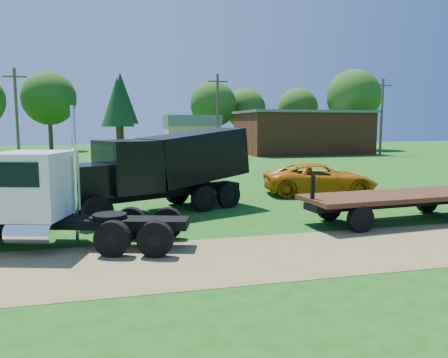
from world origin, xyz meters
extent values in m
plane|color=#174C10|center=(0.00, 0.00, 0.00)|extent=(140.00, 140.00, 0.00)
cube|color=brown|center=(0.00, 0.00, 0.01)|extent=(120.00, 4.20, 0.01)
cube|color=black|center=(-6.03, 2.31, 0.74)|extent=(6.89, 2.76, 0.28)
cylinder|color=black|center=(-8.32, 4.00, 0.51)|extent=(1.06, 0.59, 1.01)
cylinder|color=black|center=(-8.32, 4.00, 0.51)|extent=(0.44, 0.43, 0.35)
cylinder|color=black|center=(-4.89, 0.95, 0.51)|extent=(1.06, 0.59, 1.01)
cylinder|color=black|center=(-4.89, 0.95, 0.51)|extent=(0.44, 0.43, 0.35)
cylinder|color=black|center=(-4.34, 2.85, 0.51)|extent=(1.06, 0.59, 1.01)
cylinder|color=black|center=(-4.34, 2.85, 0.51)|extent=(0.44, 0.43, 0.35)
cylinder|color=black|center=(-3.73, 0.62, 0.51)|extent=(1.06, 0.59, 1.01)
cylinder|color=black|center=(-3.73, 0.62, 0.51)|extent=(0.44, 0.43, 0.35)
cylinder|color=black|center=(-3.19, 2.51, 0.51)|extent=(1.06, 0.59, 1.01)
cylinder|color=black|center=(-3.19, 2.51, 0.51)|extent=(0.44, 0.43, 0.35)
cube|color=white|center=(-7.13, 2.63, 1.89)|extent=(2.47, 2.66, 1.94)
cube|color=black|center=(-8.05, 2.89, 2.30)|extent=(0.56, 1.78, 0.78)
cube|color=black|center=(-7.44, 1.56, 2.30)|extent=(1.34, 0.42, 0.69)
cube|color=black|center=(-6.82, 3.70, 2.30)|extent=(1.34, 0.42, 0.69)
cube|color=white|center=(-8.32, 4.00, 1.11)|extent=(1.18, 0.71, 0.09)
cylinder|color=white|center=(-7.12, 1.52, 0.65)|extent=(1.39, 0.89, 0.55)
cylinder|color=white|center=(-5.98, 2.82, 2.12)|extent=(0.16, 0.16, 4.24)
cylinder|color=black|center=(-4.97, 2.00, 0.95)|extent=(1.26, 1.26, 0.11)
cube|color=black|center=(-3.09, 6.93, 0.81)|extent=(7.82, 4.23, 0.30)
cylinder|color=black|center=(-5.44, 4.72, 0.56)|extent=(1.16, 0.78, 1.12)
cylinder|color=black|center=(-5.44, 4.72, 0.56)|extent=(0.51, 0.50, 0.39)
cylinder|color=black|center=(-6.30, 6.67, 0.56)|extent=(1.16, 0.78, 1.12)
cylinder|color=black|center=(-6.30, 6.67, 0.56)|extent=(0.51, 0.50, 0.39)
cylinder|color=black|center=(-1.18, 6.62, 0.56)|extent=(1.16, 0.78, 1.12)
cylinder|color=black|center=(-1.18, 6.62, 0.56)|extent=(0.51, 0.50, 0.39)
cylinder|color=black|center=(-2.04, 8.57, 0.56)|extent=(1.16, 0.78, 1.12)
cylinder|color=black|center=(-2.04, 8.57, 0.56)|extent=(0.51, 0.50, 0.39)
cylinder|color=black|center=(0.03, 7.16, 0.56)|extent=(1.16, 0.78, 1.12)
cylinder|color=black|center=(0.03, 7.16, 0.56)|extent=(0.51, 0.50, 0.39)
cylinder|color=black|center=(-0.84, 9.10, 0.56)|extent=(1.16, 0.78, 1.12)
cylinder|color=black|center=(-0.84, 9.10, 0.56)|extent=(0.51, 0.50, 0.39)
cube|color=black|center=(-5.78, 5.73, 1.57)|extent=(2.37, 2.32, 1.22)
cube|color=white|center=(-6.61, 5.36, 1.52)|extent=(0.69, 1.42, 1.01)
cube|color=black|center=(-4.30, 6.40, 2.03)|extent=(2.84, 3.05, 2.03)
cube|color=black|center=(-5.20, 5.99, 2.48)|extent=(0.87, 1.87, 0.81)
cube|color=black|center=(-1.43, 7.68, 2.28)|extent=(5.05, 4.03, 2.46)
imported|color=#C06809|center=(5.63, 9.57, 0.81)|extent=(6.19, 3.60, 1.62)
cube|color=#352110|center=(5.56, 2.94, 0.98)|extent=(7.65, 2.84, 0.17)
cube|color=black|center=(5.56, 2.94, 0.75)|extent=(7.55, 1.53, 0.23)
cylinder|color=black|center=(3.31, 1.77, 0.47)|extent=(0.96, 0.36, 0.94)
cylinder|color=black|center=(3.15, 3.73, 0.47)|extent=(0.96, 0.36, 0.94)
cylinder|color=black|center=(7.82, 4.10, 0.47)|extent=(0.96, 0.36, 0.94)
cube|color=black|center=(1.92, 2.64, 1.45)|extent=(0.12, 0.12, 0.94)
imported|color=#999999|center=(-1.27, 8.65, 0.95)|extent=(1.16, 1.16, 1.89)
cube|color=brown|center=(18.00, 40.00, 2.50)|extent=(15.00, 10.00, 5.00)
cube|color=#5D5E63|center=(18.00, 40.00, 5.15)|extent=(15.40, 10.40, 0.30)
cube|color=tan|center=(4.00, 40.00, 1.80)|extent=(6.00, 5.00, 3.60)
cube|color=#5D5E63|center=(4.00, 40.00, 4.10)|extent=(6.20, 5.40, 1.20)
cylinder|color=#4B3A2A|center=(-14.00, 35.00, 4.50)|extent=(0.28, 0.28, 9.00)
cube|color=#4B3A2A|center=(-14.00, 35.00, 8.20)|extent=(2.20, 0.14, 0.14)
cylinder|color=#4B3A2A|center=(6.00, 35.00, 4.50)|extent=(0.28, 0.28, 9.00)
cube|color=#4B3A2A|center=(6.00, 35.00, 8.20)|extent=(2.20, 0.14, 0.14)
cylinder|color=#4B3A2A|center=(26.00, 35.00, 4.50)|extent=(0.28, 0.28, 9.00)
cube|color=#4B3A2A|center=(26.00, 35.00, 8.20)|extent=(2.20, 0.14, 0.14)
cylinder|color=#321E14|center=(-13.49, 53.34, 1.94)|extent=(0.56, 0.56, 3.87)
sphere|color=#194210|center=(-13.49, 53.34, 7.19)|extent=(7.30, 7.30, 7.30)
cylinder|color=#321E14|center=(-3.93, 50.93, 1.88)|extent=(0.56, 0.56, 3.75)
cone|color=black|center=(-3.93, 50.93, 7.19)|extent=(4.72, 4.72, 6.97)
cylinder|color=#321E14|center=(8.91, 50.40, 1.75)|extent=(0.56, 0.56, 3.50)
sphere|color=#194210|center=(8.91, 50.40, 6.50)|extent=(6.60, 6.60, 6.60)
cylinder|color=#321E14|center=(14.32, 52.38, 1.60)|extent=(0.56, 0.56, 3.21)
sphere|color=#194210|center=(14.32, 52.38, 5.96)|extent=(6.05, 6.05, 6.05)
cylinder|color=#321E14|center=(28.73, 46.22, 2.05)|extent=(0.56, 0.56, 4.10)
sphere|color=#194210|center=(28.73, 46.22, 7.62)|extent=(7.74, 7.74, 7.74)
cylinder|color=#321E14|center=(-4.42, 47.73, 1.70)|extent=(0.56, 0.56, 3.39)
cone|color=black|center=(-4.42, 47.73, 6.50)|extent=(4.27, 4.27, 6.30)
cylinder|color=#321E14|center=(23.55, 54.03, 1.67)|extent=(0.56, 0.56, 3.35)
sphere|color=#194210|center=(23.55, 54.03, 6.21)|extent=(6.31, 6.31, 6.31)
camera|label=1|loc=(-4.71, -11.27, 3.68)|focal=35.00mm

